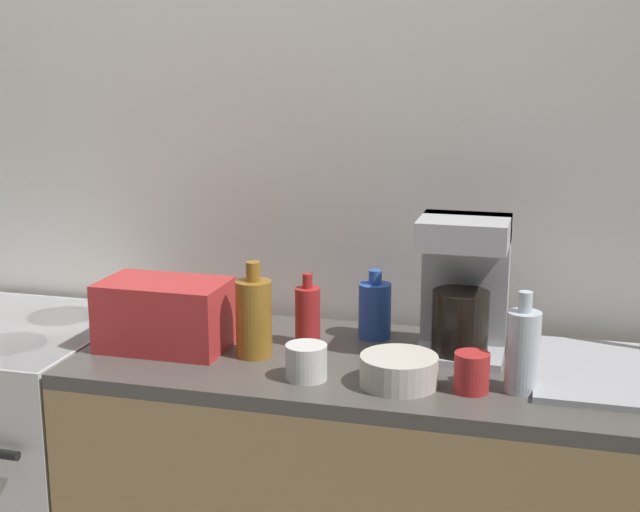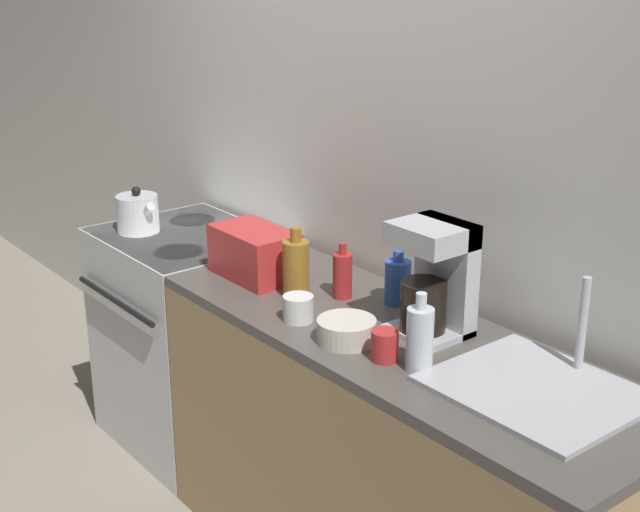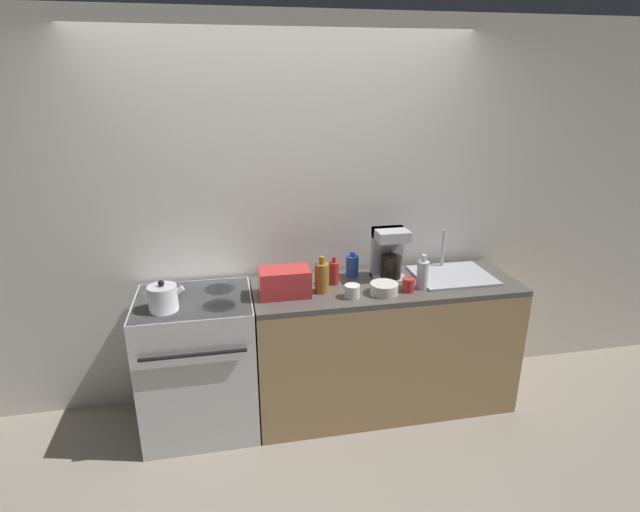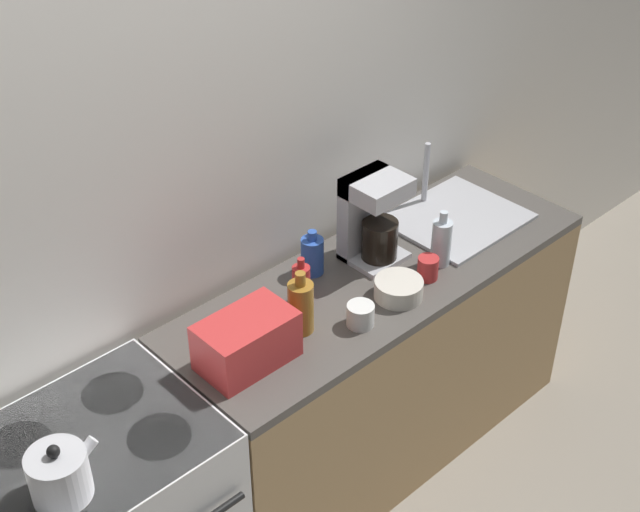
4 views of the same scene
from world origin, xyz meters
name	(u,v)px [view 2 (image 2 of 4)]	position (x,y,z in m)	size (l,w,h in m)	color
wall_back	(355,158)	(0.00, 0.66, 1.30)	(8.00, 0.05, 2.60)	silver
stove	(191,336)	(-0.62, 0.30, 0.47)	(0.71, 0.65, 0.92)	silver
counter_block	(393,468)	(0.63, 0.30, 0.46)	(1.76, 0.60, 0.92)	tan
kettle	(138,213)	(-0.78, 0.18, 1.00)	(0.21, 0.17, 0.19)	silver
toaster	(255,253)	(-0.06, 0.25, 1.01)	(0.32, 0.19, 0.17)	red
coffee_maker	(435,277)	(0.67, 0.40, 1.10)	(0.21, 0.20, 0.35)	#B7B7BC
sink_tray	(538,386)	(1.11, 0.35, 0.93)	(0.51, 0.44, 0.28)	#B7B7BC
bottle_clear	(420,338)	(0.83, 0.19, 1.02)	(0.08, 0.08, 0.23)	silver
bottle_blue	(398,281)	(0.44, 0.48, 1.00)	(0.09, 0.09, 0.18)	#2D56B7
bottle_amber	(296,268)	(0.18, 0.26, 1.02)	(0.09, 0.09, 0.24)	#9E6B23
bottle_red	(342,275)	(0.29, 0.37, 1.00)	(0.06, 0.06, 0.19)	#B72828
cup_white	(298,308)	(0.35, 0.14, 0.96)	(0.10, 0.10, 0.08)	white
cup_red	(385,345)	(0.72, 0.16, 0.97)	(0.08, 0.08, 0.09)	red
bowl	(346,331)	(0.56, 0.15, 0.96)	(0.18, 0.18, 0.07)	beige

